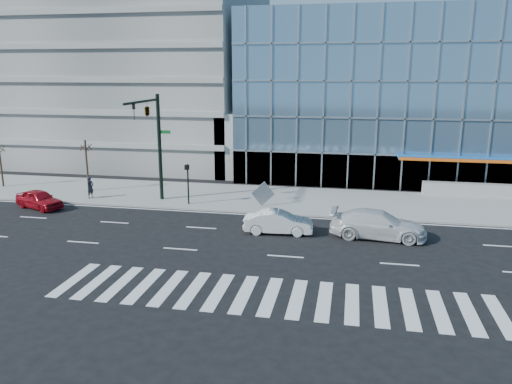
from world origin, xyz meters
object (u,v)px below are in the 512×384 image
Objects in this scene: white_sedan at (278,222)px; red_sedan at (39,199)px; ped_signal_post at (188,178)px; white_suv at (378,224)px; traffic_signal at (151,123)px; tilted_panel at (263,194)px; pedestrian at (90,187)px; street_tree_near at (85,147)px.

red_sedan is (-18.01, 2.33, -0.02)m from white_sedan.
white_suv is (13.52, -4.74, -1.31)m from ped_signal_post.
traffic_signal is 2.01× the size of red_sedan.
tilted_panel is at bearing 15.58° from white_sedan.
red_sedan is at bearing 157.07° from pedestrian.
street_tree_near is (-9.50, 2.56, 1.64)m from ped_signal_post.
white_suv is (23.02, -7.30, -2.95)m from street_tree_near.
ped_signal_post is 0.53× the size of white_suv.
ped_signal_post is 9.16m from white_sedan.
tilted_panel reaches higher than white_sedan.
traffic_signal is 1.40× the size of white_suv.
traffic_signal is 1.88× the size of white_sedan.
red_sedan is at bearing 78.71° from white_sedan.
red_sedan is 3.06× the size of tilted_panel.
ped_signal_post is at bearing -74.95° from pedestrian.
pedestrian is (1.47, -2.30, -2.78)m from street_tree_near.
tilted_panel reaches higher than pedestrian.
street_tree_near is 2.50× the size of pedestrian.
street_tree_near is (-7.00, 2.93, -2.39)m from traffic_signal.
white_sedan is (17.02, -7.58, -3.08)m from street_tree_near.
white_suv is 4.38× the size of tilted_panel.
white_sedan is 2.52× the size of pedestrian.
red_sedan is 3.85m from pedestrian.
street_tree_near is 3.25× the size of tilted_panel.
white_sedan is at bearing -24.91° from traffic_signal.
pedestrian is at bearing 151.61° from tilted_panel.
ped_signal_post is 14.39m from white_suv.
white_suv is at bearing -17.58° from street_tree_near.
white_suv is 24.10m from red_sedan.
street_tree_near is 24.33m from white_suv.
ped_signal_post is 8.12m from pedestrian.
white_suv reaches higher than red_sedan.
tilted_panel is at bearing -7.52° from street_tree_near.
pedestrian is (-8.03, 0.25, -1.15)m from ped_signal_post.
red_sedan is at bearing -100.67° from street_tree_near.
tilted_panel is at bearing -71.81° from pedestrian.
white_suv is at bearing -73.75° from red_sedan.
street_tree_near reaches higher than tilted_panel.
ped_signal_post is 10.93m from red_sedan.
traffic_signal reaches higher than street_tree_near.
tilted_panel is (8.04, 0.95, -5.10)m from traffic_signal.
white_suv is 1.43× the size of red_sedan.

